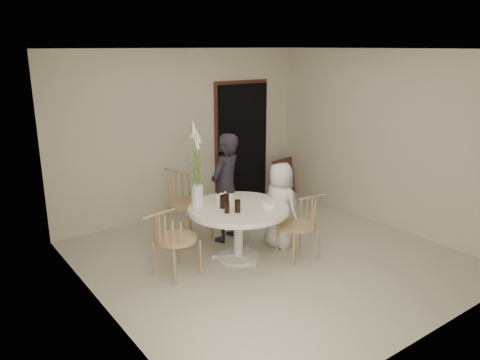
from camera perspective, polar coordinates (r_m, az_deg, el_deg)
ground at (r=6.37m, az=3.73°, el=-9.42°), size 4.50×4.50×0.00m
room_shell at (r=5.86m, az=4.02°, el=5.03°), size 4.50×4.50×4.50m
doorway at (r=8.36m, az=0.31°, el=4.43°), size 1.00×0.10×2.10m
door_trim at (r=8.38m, az=0.15°, el=4.88°), size 1.12×0.03×2.22m
table at (r=6.11m, az=-0.20°, el=-4.24°), size 1.33×1.33×0.73m
picture_frame at (r=8.83m, az=5.41°, el=0.33°), size 0.55×0.25×0.70m
chair_far at (r=6.88m, az=-7.03°, el=-1.77°), size 0.62×0.65×1.00m
chair_right at (r=6.29m, az=7.92°, el=-4.57°), size 0.53×0.50×0.83m
chair_left at (r=5.68m, az=-8.79°, el=-6.54°), size 0.58×0.55×0.88m
girl at (r=6.67m, az=-1.77°, el=-0.94°), size 0.68×0.58×1.57m
boy at (r=6.49m, az=4.92°, el=-3.13°), size 0.43×0.62×1.22m
birthday_cake at (r=6.16m, az=-1.93°, el=-2.43°), size 0.23×0.23×0.16m
cola_tumbler_a at (r=5.82m, az=-1.59°, el=-3.40°), size 0.08×0.08×0.14m
cola_tumbler_b at (r=5.84m, az=-0.30°, el=-3.20°), size 0.10×0.10×0.16m
cola_tumbler_c at (r=5.99m, az=-2.11°, el=-2.65°), size 0.09×0.09×0.17m
cola_tumbler_d at (r=6.05m, az=-1.70°, el=-2.49°), size 0.08×0.08×0.17m
plate_stack at (r=6.10m, az=3.53°, el=-2.93°), size 0.22×0.22×0.05m
flower_vase at (r=5.98m, az=-5.31°, el=1.43°), size 0.15×0.15×1.13m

